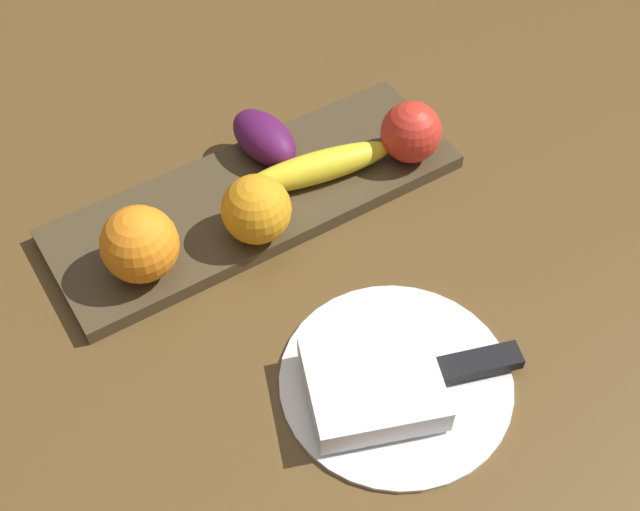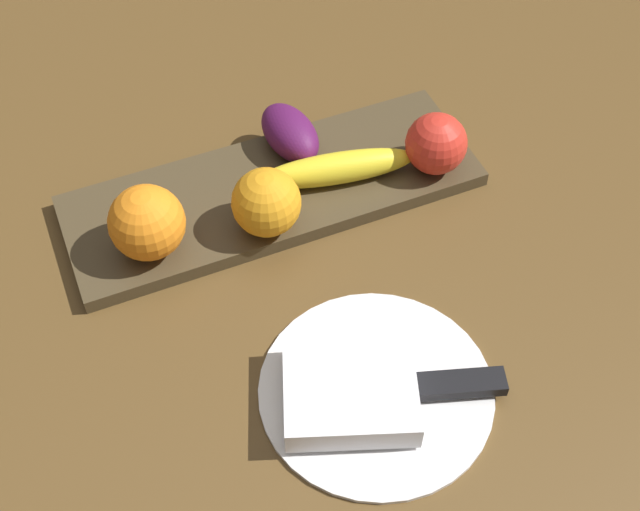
{
  "view_description": "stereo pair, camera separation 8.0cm",
  "coord_description": "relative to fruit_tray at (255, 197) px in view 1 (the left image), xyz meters",
  "views": [
    {
      "loc": [
        0.29,
        0.52,
        0.67
      ],
      "look_at": [
        0.02,
        0.1,
        0.05
      ],
      "focal_mm": 47.57,
      "sensor_mm": 36.0,
      "label": 1
    },
    {
      "loc": [
        0.22,
        0.56,
        0.67
      ],
      "look_at": [
        0.02,
        0.1,
        0.05
      ],
      "focal_mm": 47.57,
      "sensor_mm": 36.0,
      "label": 2
    }
  ],
  "objects": [
    {
      "name": "folded_napkin",
      "position": [
        0.03,
        0.26,
        0.01
      ],
      "size": [
        0.14,
        0.14,
        0.03
      ],
      "primitive_type": "cube",
      "rotation": [
        0.0,
        0.0,
        -0.35
      ],
      "color": "white",
      "rests_on": "dinner_plate"
    },
    {
      "name": "dinner_plate",
      "position": [
        0.0,
        0.26,
        -0.0
      ],
      "size": [
        0.21,
        0.21,
        0.01
      ],
      "primitive_type": "cylinder",
      "color": "white",
      "rests_on": "ground_plane"
    },
    {
      "name": "ground_plane",
      "position": [
        -0.02,
        0.03,
        -0.01
      ],
      "size": [
        2.4,
        2.4,
        0.0
      ],
      "primitive_type": "plane",
      "color": "brown"
    },
    {
      "name": "apple",
      "position": [
        -0.17,
        0.04,
        0.04
      ],
      "size": [
        0.07,
        0.07,
        0.07
      ],
      "primitive_type": "sphere",
      "color": "red",
      "rests_on": "fruit_tray"
    },
    {
      "name": "banana",
      "position": [
        -0.07,
        0.02,
        0.03
      ],
      "size": [
        0.17,
        0.06,
        0.03
      ],
      "primitive_type": "ellipsoid",
      "rotation": [
        0.0,
        0.0,
        -0.18
      ],
      "color": "yellow",
      "rests_on": "fruit_tray"
    },
    {
      "name": "knife",
      "position": [
        -0.05,
        0.28,
        0.01
      ],
      "size": [
        0.18,
        0.08,
        0.01
      ],
      "rotation": [
        0.0,
        0.0,
        -0.32
      ],
      "color": "silver",
      "rests_on": "dinner_plate"
    },
    {
      "name": "orange_near_banana",
      "position": [
        0.02,
        0.05,
        0.04
      ],
      "size": [
        0.07,
        0.07,
        0.07
      ],
      "primitive_type": "sphere",
      "color": "orange",
      "rests_on": "fruit_tray"
    },
    {
      "name": "grape_bunch",
      "position": [
        -0.04,
        -0.05,
        0.03
      ],
      "size": [
        0.06,
        0.1,
        0.04
      ],
      "primitive_type": "ellipsoid",
      "rotation": [
        0.0,
        0.0,
        1.69
      ],
      "color": "#4F154A",
      "rests_on": "fruit_tray"
    },
    {
      "name": "orange_near_apple",
      "position": [
        0.14,
        0.03,
        0.05
      ],
      "size": [
        0.08,
        0.08,
        0.08
      ],
      "primitive_type": "sphere",
      "color": "orange",
      "rests_on": "fruit_tray"
    },
    {
      "name": "fruit_tray",
      "position": [
        0.0,
        0.0,
        0.0
      ],
      "size": [
        0.44,
        0.15,
        0.02
      ],
      "primitive_type": "cube",
      "color": "#483B26",
      "rests_on": "ground_plane"
    }
  ]
}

